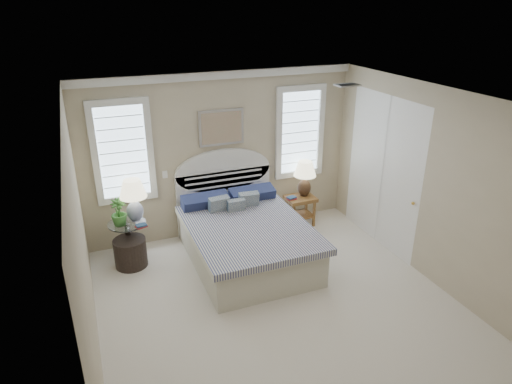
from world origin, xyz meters
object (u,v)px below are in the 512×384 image
Objects in this scene: bed at (244,235)px; floor_pot at (131,253)px; lamp_right at (305,175)px; side_table_left at (128,237)px; nightstand_right at (300,205)px; lamp_left at (133,196)px.

floor_pot is (-1.66, 0.42, -0.17)m from bed.
side_table_left is at bearing -177.10° from lamp_right.
bed is 1.47m from nightstand_right.
bed is at bearing -14.16° from floor_pot.
lamp_left is at bearing 54.81° from floor_pot.
bed is at bearing -151.82° from lamp_right.
bed is 1.67m from lamp_right.
nightstand_right is 0.84× the size of lamp_right.
floor_pot is 0.76× the size of lamp_right.
nightstand_right is at bearing -149.88° from lamp_right.
lamp_left is (0.14, 0.05, 0.64)m from side_table_left.
side_table_left is at bearing 86.69° from floor_pot.
lamp_right is at bearing 2.14° from lamp_left.
floor_pot is at bearing -125.19° from lamp_left.
nightstand_right is at bearing 1.11° from lamp_left.
nightstand_right reaches higher than floor_pot.
lamp_right reaches higher than floor_pot.
side_table_left is 1.31× the size of floor_pot.
lamp_right is (3.04, 0.15, 0.53)m from side_table_left.
bed is 1.75m from side_table_left.
side_table_left is 0.96× the size of lamp_left.
side_table_left is at bearing -162.50° from lamp_left.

